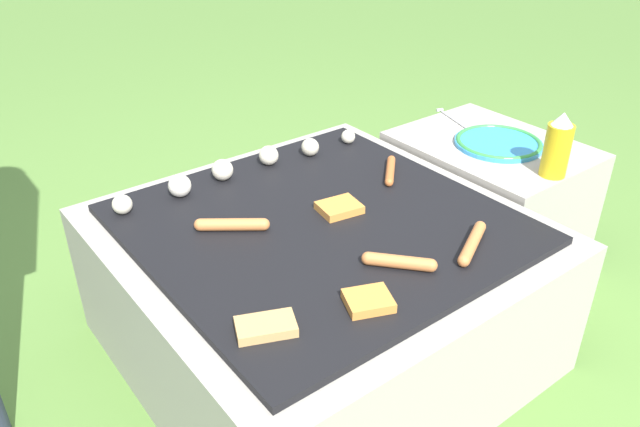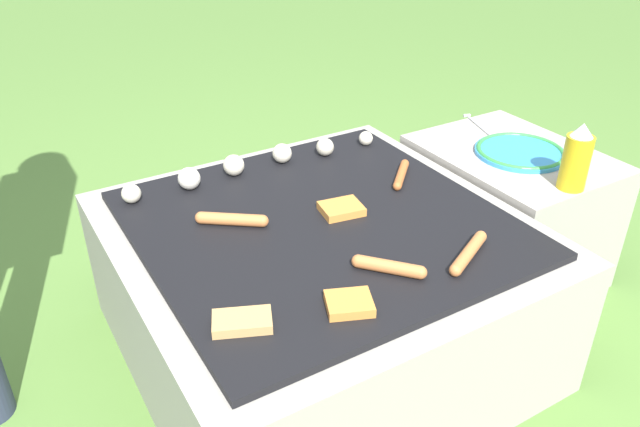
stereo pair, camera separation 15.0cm
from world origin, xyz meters
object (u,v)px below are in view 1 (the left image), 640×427
(plate_colorful, at_px, (499,143))
(condiment_bottle, at_px, (557,146))
(sausage_front_center, at_px, (232,225))
(fork_utensil, at_px, (453,119))

(plate_colorful, relative_size, condiment_bottle, 1.44)
(sausage_front_center, distance_m, plate_colorful, 0.90)
(condiment_bottle, distance_m, fork_utensil, 0.46)
(fork_utensil, bearing_deg, sausage_front_center, -170.56)
(sausage_front_center, distance_m, fork_utensil, 0.96)
(sausage_front_center, bearing_deg, fork_utensil, 9.44)
(condiment_bottle, relative_size, fork_utensil, 0.91)
(sausage_front_center, height_order, fork_utensil, sausage_front_center)
(plate_colorful, bearing_deg, sausage_front_center, 175.54)
(condiment_bottle, xyz_separation_m, fork_utensil, (0.09, 0.45, -0.08))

